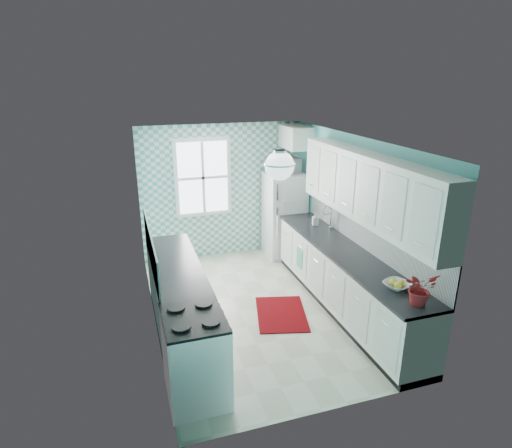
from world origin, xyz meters
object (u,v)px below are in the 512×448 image
object	(u,v)px
ceiling_light	(280,165)
potted_plant	(420,289)
microwave	(285,166)
fridge	(284,215)
stove	(195,355)
fruit_bowl	(397,285)
sink	(320,231)

from	to	relation	value
ceiling_light	potted_plant	size ratio (longest dim) A/B	0.93
ceiling_light	microwave	bearing A→B (deg)	66.95
fridge	microwave	xyz separation A→B (m)	(0.00, 0.00, 0.94)
stove	potted_plant	bearing A→B (deg)	-11.96
fruit_bowl	potted_plant	bearing A→B (deg)	-90.00
fridge	fruit_bowl	distance (m)	3.40
sink	microwave	distance (m)	1.57
fridge	fruit_bowl	bearing A→B (deg)	-87.67
ceiling_light	microwave	size ratio (longest dim) A/B	0.68
stove	sink	world-z (taller)	sink
fridge	microwave	bearing A→B (deg)	54.98
fridge	stove	distance (m)	4.07
ceiling_light	stove	world-z (taller)	ceiling_light
stove	potted_plant	world-z (taller)	potted_plant
sink	potted_plant	xyz separation A→B (m)	(-0.00, -2.45, 0.20)
stove	potted_plant	distance (m)	2.52
sink	microwave	world-z (taller)	microwave
fridge	microwave	world-z (taller)	microwave
sink	microwave	size ratio (longest dim) A/B	1.04
stove	potted_plant	xyz separation A→B (m)	(2.40, -0.45, 0.63)
sink	ceiling_light	bearing A→B (deg)	-134.48
ceiling_light	stove	size ratio (longest dim) A/B	0.36
sink	fridge	bearing A→B (deg)	92.96
fridge	fruit_bowl	size ratio (longest dim) A/B	5.35
fridge	fruit_bowl	xyz separation A→B (m)	(0.09, -3.40, 0.18)
stove	microwave	size ratio (longest dim) A/B	1.87
ceiling_light	sink	size ratio (longest dim) A/B	0.66
sink	stove	bearing A→B (deg)	-141.30
fruit_bowl	ceiling_light	bearing A→B (deg)	146.62
stove	sink	size ratio (longest dim) A/B	1.81
stove	sink	bearing A→B (deg)	38.47
ceiling_light	fridge	xyz separation A→B (m)	(1.11, 2.61, -1.52)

